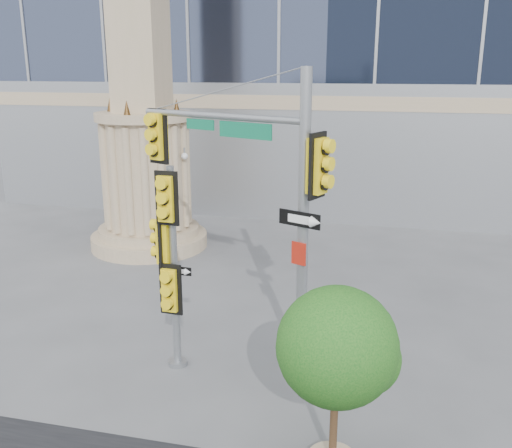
# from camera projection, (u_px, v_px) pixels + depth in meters

# --- Properties ---
(ground) EXTENTS (120.00, 120.00, 0.00)m
(ground) POSITION_uv_depth(u_px,v_px,m) (239.00, 391.00, 12.25)
(ground) COLOR #545456
(ground) RESTS_ON ground
(monument) EXTENTS (4.40, 4.40, 16.60)m
(monument) POSITION_uv_depth(u_px,v_px,m) (142.00, 100.00, 20.54)
(monument) COLOR tan
(monument) RESTS_ON ground
(main_signal_pole) EXTENTS (4.94, 2.42, 6.73)m
(main_signal_pole) POSITION_uv_depth(u_px,v_px,m) (258.00, 182.00, 12.97)
(main_signal_pole) COLOR slate
(main_signal_pole) RESTS_ON ground
(secondary_signal_pole) EXTENTS (0.81, 0.63, 4.69)m
(secondary_signal_pole) POSITION_uv_depth(u_px,v_px,m) (169.00, 254.00, 12.49)
(secondary_signal_pole) COLOR slate
(secondary_signal_pole) RESTS_ON ground
(street_tree) EXTENTS (2.10, 2.05, 3.27)m
(street_tree) POSITION_uv_depth(u_px,v_px,m) (339.00, 351.00, 9.50)
(street_tree) COLOR tan
(street_tree) RESTS_ON ground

